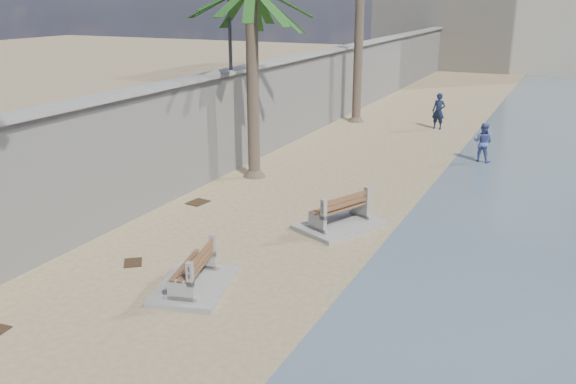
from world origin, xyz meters
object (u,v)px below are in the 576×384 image
(bench_near, at_px, (193,272))
(bench_far, at_px, (340,213))
(person_a, at_px, (439,109))
(person_b, at_px, (483,140))

(bench_near, bearing_deg, bench_far, 71.98)
(bench_far, height_order, person_a, person_a)
(person_a, bearing_deg, bench_near, -84.15)
(bench_far, bearing_deg, person_b, 74.70)
(bench_near, relative_size, person_a, 1.23)
(person_a, bearing_deg, bench_far, -79.04)
(bench_far, bearing_deg, person_a, 91.62)
(bench_near, distance_m, bench_far, 5.07)
(bench_near, relative_size, bench_far, 0.89)
(bench_far, distance_m, person_a, 14.28)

